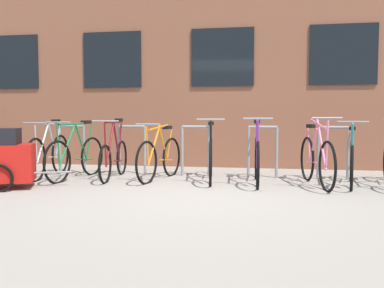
{
  "coord_description": "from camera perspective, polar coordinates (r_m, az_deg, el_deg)",
  "views": [
    {
      "loc": [
        0.84,
        -5.53,
        1.1
      ],
      "look_at": [
        -0.37,
        1.6,
        0.6
      ],
      "focal_mm": 38.92,
      "sensor_mm": 36.0,
      "label": 1
    }
  ],
  "objects": [
    {
      "name": "bike_trailer",
      "position": [
        6.88,
        -24.76,
        -1.69
      ],
      "size": [
        1.45,
        0.91,
        0.93
      ],
      "color": "red",
      "rests_on": "ground"
    },
    {
      "name": "storefront_building",
      "position": [
        12.79,
        5.91,
        13.52
      ],
      "size": [
        28.0,
        7.75,
        6.47
      ],
      "color": "brown",
      "rests_on": "ground"
    },
    {
      "name": "bicycle_purple",
      "position": [
        6.84,
        8.89,
        -1.98
      ],
      "size": [
        0.44,
        1.76,
        1.09
      ],
      "color": "black",
      "rests_on": "ground"
    },
    {
      "name": "bicycle_orange",
      "position": [
        7.16,
        -4.42,
        -1.83
      ],
      "size": [
        0.51,
        1.66,
        0.99
      ],
      "color": "black",
      "rests_on": "ground"
    },
    {
      "name": "bicycle_pink",
      "position": [
        6.85,
        16.68,
        -2.06
      ],
      "size": [
        0.47,
        1.81,
        1.1
      ],
      "color": "black",
      "rests_on": "ground"
    },
    {
      "name": "bicycle_green",
      "position": [
        7.52,
        -15.6,
        -1.62
      ],
      "size": [
        0.44,
        1.74,
        1.03
      ],
      "color": "black",
      "rests_on": "ground"
    },
    {
      "name": "bicycle_teal",
      "position": [
        7.07,
        21.03,
        -2.21
      ],
      "size": [
        0.49,
        1.7,
        1.04
      ],
      "color": "black",
      "rests_on": "ground"
    },
    {
      "name": "ground_plane",
      "position": [
        5.7,
        1.0,
        -7.19
      ],
      "size": [
        42.0,
        42.0,
        0.0
      ],
      "primitive_type": "plane",
      "color": "#9E998E"
    },
    {
      "name": "bicycle_silver",
      "position": [
        7.86,
        -19.02,
        -1.37
      ],
      "size": [
        0.44,
        1.78,
        1.05
      ],
      "color": "black",
      "rests_on": "ground"
    },
    {
      "name": "bicycle_maroon",
      "position": [
        7.4,
        -10.64,
        -1.76
      ],
      "size": [
        0.44,
        1.7,
        1.07
      ],
      "color": "black",
      "rests_on": "ground"
    },
    {
      "name": "bike_rack",
      "position": [
        7.48,
        5.04,
        -0.34
      ],
      "size": [
        6.54,
        0.05,
        0.92
      ],
      "color": "gray",
      "rests_on": "ground"
    },
    {
      "name": "bicycle_black",
      "position": [
        7.04,
        2.59,
        -1.84
      ],
      "size": [
        0.44,
        1.76,
        1.07
      ],
      "color": "black",
      "rests_on": "ground"
    }
  ]
}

